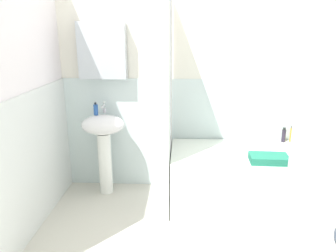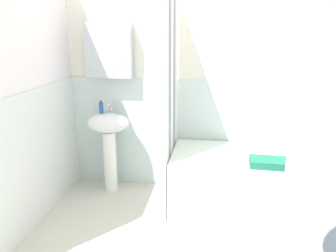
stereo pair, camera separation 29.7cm
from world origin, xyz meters
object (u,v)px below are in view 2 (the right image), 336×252
at_px(sink, 109,135).
at_px(bathtub, 247,182).
at_px(conditioner_bottle, 313,139).
at_px(towel_folded, 270,163).
at_px(soap_dispenser, 101,108).
at_px(body_wash_bottle, 301,139).
at_px(lotion_bottle, 291,139).

relative_size(sink, bathtub, 0.59).
distance_m(sink, conditioner_bottle, 2.07).
distance_m(sink, towel_folded, 1.64).
bearing_deg(soap_dispenser, bathtub, -7.04).
xyz_separation_m(body_wash_bottle, towel_folded, (-0.38, -0.56, -0.05)).
xyz_separation_m(soap_dispenser, lotion_bottle, (1.94, 0.12, -0.29)).
bearing_deg(sink, towel_folded, -15.13).
height_order(sink, conditioner_bottle, sink).
bearing_deg(body_wash_bottle, conditioner_bottle, -11.47).
bearing_deg(body_wash_bottle, bathtub, -149.37).
bearing_deg(bathtub, sink, 172.95).
bearing_deg(soap_dispenser, lotion_bottle, 3.65).
relative_size(conditioner_bottle, body_wash_bottle, 1.18).
relative_size(body_wash_bottle, towel_folded, 0.52).
distance_m(body_wash_bottle, lotion_bottle, 0.09).
height_order(soap_dispenser, lotion_bottle, soap_dispenser).
bearing_deg(lotion_bottle, body_wash_bottle, 0.55).
distance_m(soap_dispenser, conditioner_bottle, 2.15).
relative_size(bathtub, conditioner_bottle, 7.16).
xyz_separation_m(conditioner_bottle, towel_folded, (-0.48, -0.54, -0.06)).
distance_m(sink, lotion_bottle, 1.88).
height_order(sink, bathtub, sink).
height_order(bathtub, lotion_bottle, lotion_bottle).
distance_m(conditioner_bottle, body_wash_bottle, 0.11).
height_order(sink, lotion_bottle, sink).
relative_size(body_wash_bottle, lotion_bottle, 1.11).
height_order(sink, towel_folded, sink).
bearing_deg(bathtub, conditioner_bottle, 24.58).
relative_size(bathtub, towel_folded, 4.35).
relative_size(conditioner_bottle, lotion_bottle, 1.31).
bearing_deg(body_wash_bottle, towel_folded, -124.03).
bearing_deg(soap_dispenser, body_wash_bottle, 3.52).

